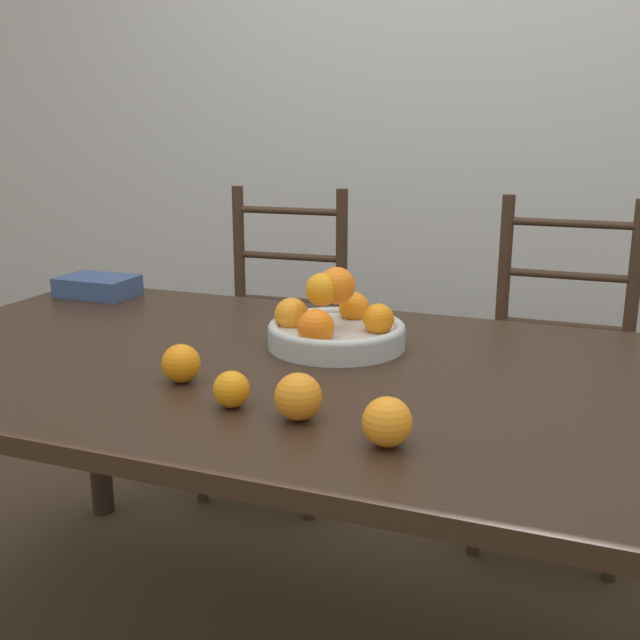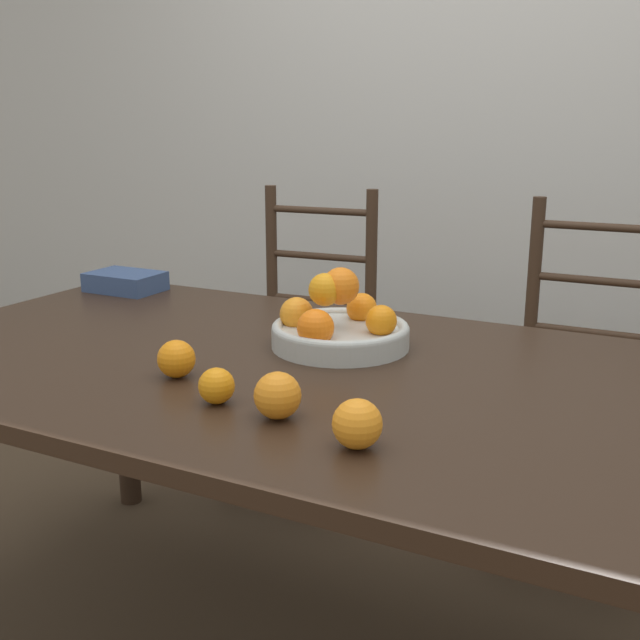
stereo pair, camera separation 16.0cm
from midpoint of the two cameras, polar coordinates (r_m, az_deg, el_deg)
name	(u,v)px [view 2 (the right image)]	position (r m, az deg, el deg)	size (l,w,h in m)	color
wall_back	(506,106)	(3.00, 15.50, 15.43)	(8.00, 0.06, 2.60)	beige
dining_table	(310,400)	(1.60, 2.10, -6.19)	(1.99, 1.03, 0.75)	black
fruit_bowl	(337,324)	(1.68, 4.04, -0.36)	(0.31, 0.31, 0.18)	#B2B7B2
orange_loose_0	(176,359)	(1.50, -7.93, -3.00)	(0.08, 0.08, 0.08)	orange
orange_loose_1	(278,395)	(1.28, 0.31, -5.83)	(0.08, 0.08, 0.08)	orange
orange_loose_2	(217,386)	(1.35, -4.56, -5.08)	(0.07, 0.07, 0.07)	orange
orange_loose_3	(357,424)	(1.18, 6.77, -7.94)	(0.08, 0.08, 0.08)	orange
chair_left	(304,351)	(2.57, 0.57, -2.42)	(0.44, 0.42, 1.03)	#382619
chair_right	(584,394)	(2.34, 21.34, -5.29)	(0.42, 0.40, 1.03)	#382619
book_stack	(125,282)	(2.31, -12.71, 2.85)	(0.22, 0.15, 0.06)	#334770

